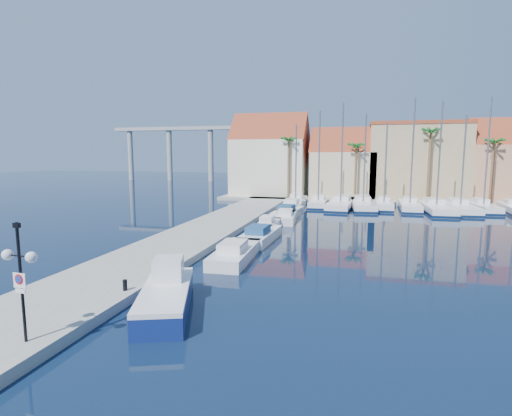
# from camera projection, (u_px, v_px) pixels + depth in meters

# --- Properties ---
(ground) EXTENTS (260.00, 260.00, 0.00)m
(ground) POSITION_uv_depth(u_px,v_px,m) (262.00, 300.00, 20.02)
(ground) COLOR black
(ground) RESTS_ON ground
(quay_west) EXTENTS (6.00, 77.00, 0.50)m
(quay_west) POSITION_uv_depth(u_px,v_px,m) (199.00, 234.00, 35.17)
(quay_west) COLOR gray
(quay_west) RESTS_ON ground
(shore_north) EXTENTS (54.00, 16.00, 0.50)m
(shore_north) POSITION_uv_depth(u_px,v_px,m) (394.00, 198.00, 63.55)
(shore_north) COLOR gray
(shore_north) RESTS_ON ground
(lamp_post) EXTENTS (1.49, 0.47, 4.40)m
(lamp_post) POSITION_uv_depth(u_px,v_px,m) (20.00, 264.00, 14.10)
(lamp_post) COLOR black
(lamp_post) RESTS_ON quay_west
(bollard) EXTENTS (0.22, 0.22, 0.55)m
(bollard) POSITION_uv_depth(u_px,v_px,m) (125.00, 285.00, 19.86)
(bollard) COLOR black
(bollard) RESTS_ON quay_west
(fishing_boat) EXTENTS (4.13, 6.64, 2.20)m
(fishing_boat) POSITION_uv_depth(u_px,v_px,m) (166.00, 294.00, 18.66)
(fishing_boat) COLOR navy
(fishing_boat) RESTS_ON ground
(motorboat_west_0) EXTENTS (2.56, 7.12, 1.40)m
(motorboat_west_0) POSITION_uv_depth(u_px,v_px,m) (235.00, 253.00, 27.48)
(motorboat_west_0) COLOR white
(motorboat_west_0) RESTS_ON ground
(motorboat_west_1) EXTENTS (2.44, 6.98, 1.40)m
(motorboat_west_1) POSITION_uv_depth(u_px,v_px,m) (260.00, 235.00, 33.42)
(motorboat_west_1) COLOR white
(motorboat_west_1) RESTS_ON ground
(motorboat_west_2) EXTENTS (1.69, 5.24, 1.40)m
(motorboat_west_2) POSITION_uv_depth(u_px,v_px,m) (268.00, 224.00, 38.45)
(motorboat_west_2) COLOR white
(motorboat_west_2) RESTS_ON ground
(motorboat_west_3) EXTENTS (2.62, 6.54, 1.40)m
(motorboat_west_3) POSITION_uv_depth(u_px,v_px,m) (286.00, 217.00, 43.09)
(motorboat_west_3) COLOR white
(motorboat_west_3) RESTS_ON ground
(motorboat_west_4) EXTENTS (2.80, 7.55, 1.40)m
(motorboat_west_4) POSITION_uv_depth(u_px,v_px,m) (287.00, 212.00, 46.66)
(motorboat_west_4) COLOR white
(motorboat_west_4) RESTS_ON ground
(motorboat_west_5) EXTENTS (2.58, 7.55, 1.40)m
(motorboat_west_5) POSITION_uv_depth(u_px,v_px,m) (293.00, 205.00, 53.00)
(motorboat_west_5) COLOR white
(motorboat_west_5) RESTS_ON ground
(sailboat_0) EXTENTS (2.79, 9.10, 11.23)m
(sailboat_0) POSITION_uv_depth(u_px,v_px,m) (296.00, 202.00, 56.19)
(sailboat_0) COLOR white
(sailboat_0) RESTS_ON ground
(sailboat_1) EXTENTS (2.46, 8.62, 12.97)m
(sailboat_1) POSITION_uv_depth(u_px,v_px,m) (318.00, 202.00, 55.32)
(sailboat_1) COLOR white
(sailboat_1) RESTS_ON ground
(sailboat_2) EXTENTS (3.71, 11.29, 13.88)m
(sailboat_2) POSITION_uv_depth(u_px,v_px,m) (341.00, 204.00, 53.82)
(sailboat_2) COLOR white
(sailboat_2) RESTS_ON ground
(sailboat_3) EXTENTS (3.60, 11.00, 12.34)m
(sailboat_3) POSITION_uv_depth(u_px,v_px,m) (363.00, 204.00, 53.48)
(sailboat_3) COLOR white
(sailboat_3) RESTS_ON ground
(sailboat_4) EXTENTS (2.31, 8.28, 11.21)m
(sailboat_4) POSITION_uv_depth(u_px,v_px,m) (384.00, 204.00, 53.00)
(sailboat_4) COLOR white
(sailboat_4) RESTS_ON ground
(sailboat_5) EXTENTS (2.79, 9.45, 14.22)m
(sailboat_5) POSITION_uv_depth(u_px,v_px,m) (409.00, 205.00, 52.08)
(sailboat_5) COLOR white
(sailboat_5) RESTS_ON ground
(sailboat_6) EXTENTS (3.41, 11.42, 13.57)m
(sailboat_6) POSITION_uv_depth(u_px,v_px,m) (435.00, 207.00, 50.29)
(sailboat_6) COLOR white
(sailboat_6) RESTS_ON ground
(sailboat_7) EXTENTS (3.20, 10.64, 11.93)m
(sailboat_7) POSITION_uv_depth(u_px,v_px,m) (459.00, 207.00, 50.33)
(sailboat_7) COLOR white
(sailboat_7) RESTS_ON ground
(sailboat_8) EXTENTS (2.81, 8.40, 14.07)m
(sailboat_8) POSITION_uv_depth(u_px,v_px,m) (482.00, 206.00, 50.49)
(sailboat_8) COLOR white
(sailboat_8) RESTS_ON ground
(building_0) EXTENTS (12.30, 9.00, 13.50)m
(building_0) POSITION_uv_depth(u_px,v_px,m) (270.00, 158.00, 66.71)
(building_0) COLOR #EAE2C4
(building_0) RESTS_ON shore_north
(building_1) EXTENTS (10.30, 8.00, 11.00)m
(building_1) POSITION_uv_depth(u_px,v_px,m) (343.00, 166.00, 63.89)
(building_1) COLOR tan
(building_1) RESTS_ON shore_north
(building_2) EXTENTS (14.20, 10.20, 11.50)m
(building_2) POSITION_uv_depth(u_px,v_px,m) (416.00, 160.00, 61.99)
(building_2) COLOR tan
(building_2) RESTS_ON shore_north
(building_3) EXTENTS (10.30, 8.00, 12.00)m
(building_3) POSITION_uv_depth(u_px,v_px,m) (505.00, 163.00, 58.11)
(building_3) COLOR tan
(building_3) RESTS_ON shore_north
(palm_0) EXTENTS (2.60, 2.60, 10.15)m
(palm_0) POSITION_uv_depth(u_px,v_px,m) (289.00, 142.00, 60.57)
(palm_0) COLOR brown
(palm_0) RESTS_ON shore_north
(palm_1) EXTENTS (2.60, 2.60, 9.15)m
(palm_1) POSITION_uv_depth(u_px,v_px,m) (356.00, 148.00, 58.22)
(palm_1) COLOR brown
(palm_1) RESTS_ON shore_north
(palm_2) EXTENTS (2.60, 2.60, 11.15)m
(palm_2) POSITION_uv_depth(u_px,v_px,m) (431.00, 134.00, 55.48)
(palm_2) COLOR brown
(palm_2) RESTS_ON shore_north
(palm_3) EXTENTS (2.60, 2.60, 9.65)m
(palm_3) POSITION_uv_depth(u_px,v_px,m) (494.00, 144.00, 53.68)
(palm_3) COLOR brown
(palm_3) RESTS_ON shore_north
(viaduct) EXTENTS (48.00, 2.20, 14.45)m
(viaduct) POSITION_uv_depth(u_px,v_px,m) (193.00, 143.00, 107.00)
(viaduct) COLOR #9E9E99
(viaduct) RESTS_ON ground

